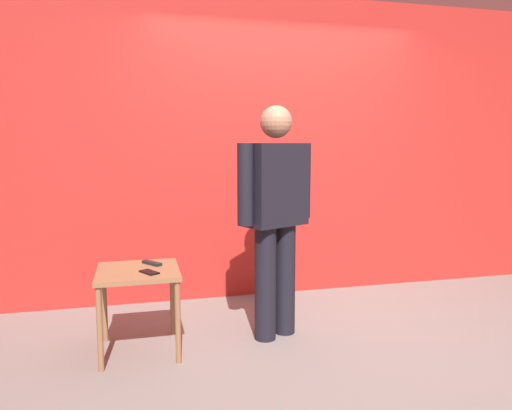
% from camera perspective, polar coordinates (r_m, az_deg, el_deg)
% --- Properties ---
extents(ground_plane, '(12.00, 12.00, 0.00)m').
position_cam_1_polar(ground_plane, '(3.52, 9.58, -16.39)').
color(ground_plane, gray).
extents(back_wall_red, '(5.47, 0.12, 2.73)m').
position_cam_1_polar(back_wall_red, '(4.51, 2.98, 6.70)').
color(back_wall_red, '#B62823').
rests_on(back_wall_red, ground_plane).
extents(standing_person, '(0.64, 0.39, 1.67)m').
position_cam_1_polar(standing_person, '(3.44, 2.33, -0.58)').
color(standing_person, black).
rests_on(standing_person, ground_plane).
extents(side_table, '(0.54, 0.54, 0.57)m').
position_cam_1_polar(side_table, '(3.36, -13.79, -8.84)').
color(side_table, olive).
rests_on(side_table, ground_plane).
extents(cell_phone, '(0.13, 0.16, 0.01)m').
position_cam_1_polar(cell_phone, '(3.23, -12.55, -7.79)').
color(cell_phone, black).
rests_on(cell_phone, side_table).
extents(tv_remote, '(0.14, 0.16, 0.02)m').
position_cam_1_polar(tv_remote, '(3.44, -12.25, -6.75)').
color(tv_remote, black).
rests_on(tv_remote, side_table).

